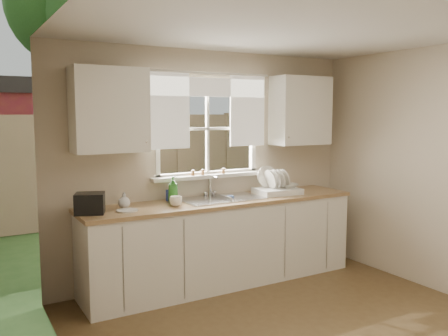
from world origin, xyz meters
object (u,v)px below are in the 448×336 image
black_appliance (90,203)px  dish_rack (277,188)px  cup (176,201)px  soap_bottle_a (173,189)px

black_appliance → dish_rack: bearing=21.2°
cup → black_appliance: bearing=174.8°
dish_rack → black_appliance: 2.12m
soap_bottle_a → cup: size_ratio=2.22×
dish_rack → soap_bottle_a: dish_rack is taller
dish_rack → soap_bottle_a: size_ratio=1.86×
soap_bottle_a → black_appliance: (-0.87, -0.11, -0.04)m
soap_bottle_a → black_appliance: soap_bottle_a is taller
soap_bottle_a → cup: 0.20m
dish_rack → black_appliance: bearing=-179.5°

